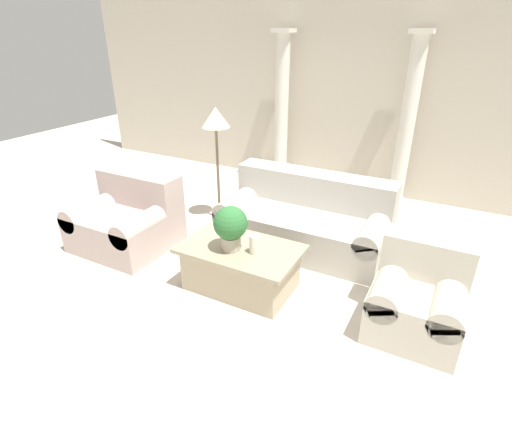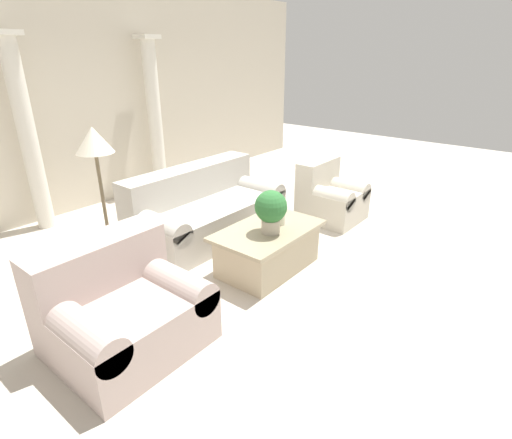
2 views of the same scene
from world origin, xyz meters
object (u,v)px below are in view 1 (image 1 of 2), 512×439
(loveseat, at_px, (128,218))
(armchair, at_px, (418,297))
(floor_lamp, at_px, (216,124))
(sofa_long, at_px, (305,219))
(potted_plant, at_px, (230,226))
(coffee_table, at_px, (241,267))

(loveseat, distance_m, armchair, 3.40)
(loveseat, relative_size, floor_lamp, 0.71)
(sofa_long, xyz_separation_m, floor_lamp, (-1.33, 0.09, 1.01))
(potted_plant, bearing_deg, floor_lamp, 127.12)
(loveseat, bearing_deg, potted_plant, -8.44)
(floor_lamp, bearing_deg, sofa_long, -4.02)
(sofa_long, relative_size, armchair, 2.43)
(coffee_table, relative_size, floor_lamp, 0.77)
(floor_lamp, bearing_deg, armchair, -21.51)
(loveseat, bearing_deg, sofa_long, 28.08)
(coffee_table, bearing_deg, sofa_long, 79.14)
(loveseat, relative_size, armchair, 1.34)
(coffee_table, height_order, armchair, armchair)
(coffee_table, xyz_separation_m, potted_plant, (-0.06, -0.08, 0.50))
(coffee_table, relative_size, armchair, 1.45)
(potted_plant, bearing_deg, sofa_long, 77.13)
(coffee_table, xyz_separation_m, armchair, (1.69, 0.19, 0.10))
(coffee_table, bearing_deg, armchair, 6.43)
(potted_plant, xyz_separation_m, floor_lamp, (-1.04, 1.37, 0.61))
(loveseat, distance_m, coffee_table, 1.72)
(sofa_long, bearing_deg, coffee_table, -100.86)
(coffee_table, bearing_deg, loveseat, 174.46)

